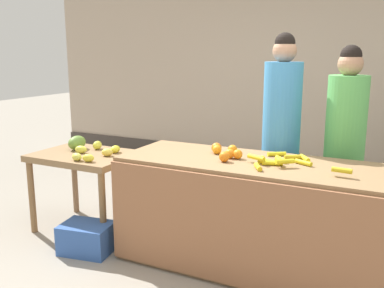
% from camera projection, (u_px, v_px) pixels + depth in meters
% --- Properties ---
extents(ground_plane, '(24.00, 24.00, 0.00)m').
position_uv_depth(ground_plane, '(216.00, 257.00, 3.68)').
color(ground_plane, gray).
extents(market_wall_back, '(7.78, 0.23, 3.22)m').
position_uv_depth(market_wall_back, '(297.00, 64.00, 5.68)').
color(market_wall_back, tan).
rests_on(market_wall_back, ground).
extents(fruit_stall_counter, '(2.27, 0.81, 0.89)m').
position_uv_depth(fruit_stall_counter, '(259.00, 216.00, 3.42)').
color(fruit_stall_counter, olive).
rests_on(fruit_stall_counter, ground).
extents(side_table_wooden, '(0.96, 0.71, 0.78)m').
position_uv_depth(side_table_wooden, '(86.00, 164.00, 4.15)').
color(side_table_wooden, olive).
rests_on(side_table_wooden, ground).
extents(banana_bunch_pile, '(0.79, 0.59, 0.07)m').
position_uv_depth(banana_bunch_pile, '(283.00, 161.00, 3.27)').
color(banana_bunch_pile, yellow).
rests_on(banana_bunch_pile, fruit_stall_counter).
extents(orange_pile, '(0.32, 0.35, 0.09)m').
position_uv_depth(orange_pile, '(226.00, 152.00, 3.50)').
color(orange_pile, orange).
rests_on(orange_pile, fruit_stall_counter).
extents(mango_papaya_pile, '(0.59, 0.57, 0.14)m').
position_uv_depth(mango_papaya_pile, '(85.00, 147.00, 4.16)').
color(mango_papaya_pile, yellow).
rests_on(mango_papaya_pile, side_table_wooden).
extents(vendor_woman_blue_shirt, '(0.34, 0.34, 1.90)m').
position_uv_depth(vendor_woman_blue_shirt, '(281.00, 139.00, 3.89)').
color(vendor_woman_blue_shirt, '#33333D').
rests_on(vendor_woman_blue_shirt, ground).
extents(vendor_woman_green_shirt, '(0.34, 0.34, 1.79)m').
position_uv_depth(vendor_woman_green_shirt, '(344.00, 149.00, 3.72)').
color(vendor_woman_green_shirt, '#33333D').
rests_on(vendor_woman_green_shirt, ground).
extents(produce_crate, '(0.49, 0.39, 0.26)m').
position_uv_depth(produce_crate, '(87.00, 238.00, 3.76)').
color(produce_crate, '#3359A5').
rests_on(produce_crate, ground).
extents(produce_sack, '(0.39, 0.43, 0.44)m').
position_uv_depth(produce_sack, '(189.00, 195.00, 4.61)').
color(produce_sack, maroon).
rests_on(produce_sack, ground).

